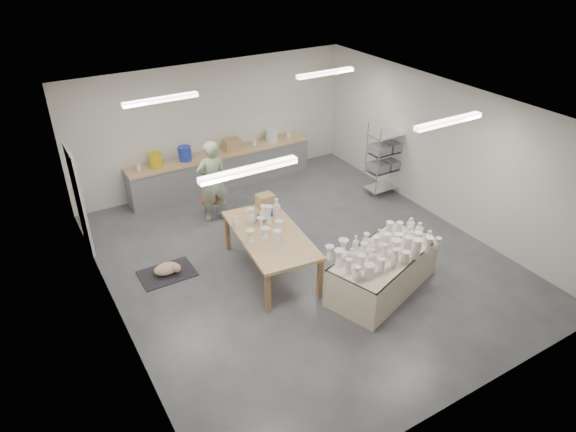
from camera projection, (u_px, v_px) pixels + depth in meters
room at (296, 162)px, 9.03m from camera, size 8.00×8.02×3.00m
back_counter at (222, 168)px, 12.53m from camera, size 4.60×0.60×1.24m
wire_shelf at (386, 157)px, 12.04m from camera, size 0.88×0.48×1.80m
drying_table at (383, 269)px, 9.02m from camera, size 2.35×1.70×1.11m
work_table at (268, 229)px, 9.40m from camera, size 1.36×2.35×1.21m
rug at (167, 273)px, 9.61m from camera, size 1.00×0.70×0.02m
cat at (168, 269)px, 9.55m from camera, size 0.53×0.42×0.20m
potter at (212, 181)px, 10.92m from camera, size 0.69×0.46×1.85m
red_stool at (209, 202)px, 11.43m from camera, size 0.42×0.42×0.34m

